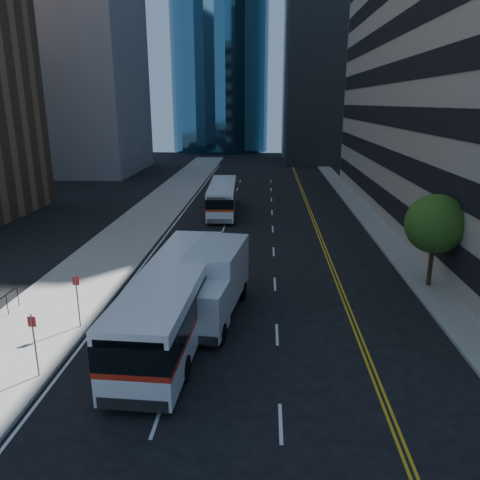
{
  "coord_description": "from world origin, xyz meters",
  "views": [
    {
      "loc": [
        -0.08,
        -16.78,
        9.89
      ],
      "look_at": [
        -1.44,
        7.24,
        2.8
      ],
      "focal_mm": 35.0,
      "sensor_mm": 36.0,
      "label": 1
    }
  ],
  "objects": [
    {
      "name": "ground",
      "position": [
        0.0,
        0.0,
        0.0
      ],
      "size": [
        160.0,
        160.0,
        0.0
      ],
      "primitive_type": "plane",
      "color": "black",
      "rests_on": "ground"
    },
    {
      "name": "box_truck",
      "position": [
        -2.55,
        3.8,
        1.71
      ],
      "size": [
        3.22,
        7.02,
        3.24
      ],
      "rotation": [
        0.0,
        0.0,
        -0.14
      ],
      "color": "silver",
      "rests_on": "ground"
    },
    {
      "name": "sidewalk_east",
      "position": [
        9.0,
        25.0,
        0.07
      ],
      "size": [
        2.0,
        90.0,
        0.15
      ],
      "primitive_type": "cube",
      "color": "gray",
      "rests_on": "ground"
    },
    {
      "name": "bus_rear",
      "position": [
        -4.11,
        25.65,
        1.49
      ],
      "size": [
        2.77,
        10.69,
        2.73
      ],
      "rotation": [
        0.0,
        0.0,
        0.04
      ],
      "color": "white",
      "rests_on": "ground"
    },
    {
      "name": "bus_front",
      "position": [
        -4.0,
        1.87,
        1.69
      ],
      "size": [
        3.15,
        12.08,
        3.09
      ],
      "rotation": [
        0.0,
        0.0,
        -0.05
      ],
      "color": "silver",
      "rests_on": "ground"
    },
    {
      "name": "street_tree",
      "position": [
        9.0,
        8.0,
        3.64
      ],
      "size": [
        3.2,
        3.2,
        5.1
      ],
      "color": "#332114",
      "rests_on": "sidewalk_east"
    },
    {
      "name": "midrise_west",
      "position": [
        -28.0,
        52.0,
        17.5
      ],
      "size": [
        18.0,
        18.0,
        35.0
      ],
      "primitive_type": "cube",
      "color": "gray",
      "rests_on": "ground"
    },
    {
      "name": "sidewalk_west",
      "position": [
        -10.5,
        25.0,
        0.07
      ],
      "size": [
        5.0,
        90.0,
        0.15
      ],
      "primitive_type": "cube",
      "color": "gray",
      "rests_on": "ground"
    }
  ]
}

